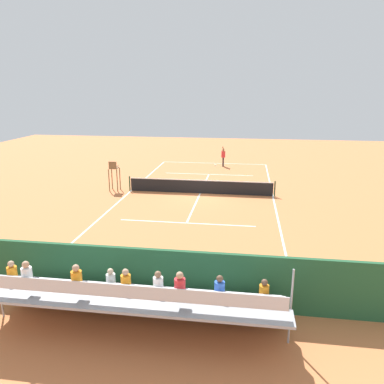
# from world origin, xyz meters

# --- Properties ---
(ground_plane) EXTENTS (60.00, 60.00, 0.00)m
(ground_plane) POSITION_xyz_m (0.00, 0.00, 0.00)
(ground_plane) COLOR #D17542
(court_line_markings) EXTENTS (10.10, 22.20, 0.01)m
(court_line_markings) POSITION_xyz_m (0.00, -0.04, 0.00)
(court_line_markings) COLOR white
(court_line_markings) RESTS_ON ground
(tennis_net) EXTENTS (10.30, 0.10, 1.07)m
(tennis_net) POSITION_xyz_m (0.00, 0.00, 0.50)
(tennis_net) COLOR black
(tennis_net) RESTS_ON ground
(backdrop_wall) EXTENTS (18.00, 0.16, 2.00)m
(backdrop_wall) POSITION_xyz_m (0.00, 14.00, 1.00)
(backdrop_wall) COLOR #235633
(backdrop_wall) RESTS_ON ground
(bleacher_stand) EXTENTS (9.06, 2.40, 2.48)m
(bleacher_stand) POSITION_xyz_m (0.02, 15.38, 0.97)
(bleacher_stand) COLOR #9EA0A5
(bleacher_stand) RESTS_ON ground
(umpire_chair) EXTENTS (0.67, 0.67, 2.14)m
(umpire_chair) POSITION_xyz_m (6.20, 0.10, 1.31)
(umpire_chair) COLOR brown
(umpire_chair) RESTS_ON ground
(courtside_bench) EXTENTS (1.80, 0.40, 0.93)m
(courtside_bench) POSITION_xyz_m (-3.03, 13.27, 0.56)
(courtside_bench) COLOR #33383D
(courtside_bench) RESTS_ON ground
(equipment_bag) EXTENTS (0.90, 0.36, 0.36)m
(equipment_bag) POSITION_xyz_m (-1.37, 13.40, 0.18)
(equipment_bag) COLOR black
(equipment_bag) RESTS_ON ground
(tennis_player) EXTENTS (0.38, 0.54, 1.93)m
(tennis_player) POSITION_xyz_m (-0.98, -9.61, 1.02)
(tennis_player) COLOR black
(tennis_player) RESTS_ON ground
(tennis_racket) EXTENTS (0.31, 0.57, 0.03)m
(tennis_racket) POSITION_xyz_m (-0.21, -10.03, 0.01)
(tennis_racket) COLOR black
(tennis_racket) RESTS_ON ground
(tennis_ball_near) EXTENTS (0.07, 0.07, 0.07)m
(tennis_ball_near) POSITION_xyz_m (-3.14, -6.13, 0.03)
(tennis_ball_near) COLOR #CCDB33
(tennis_ball_near) RESTS_ON ground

